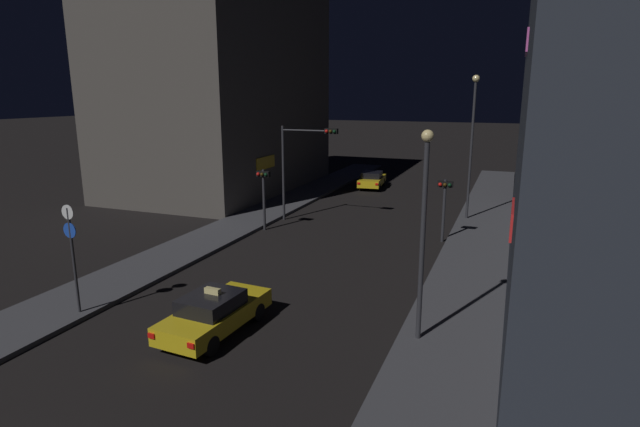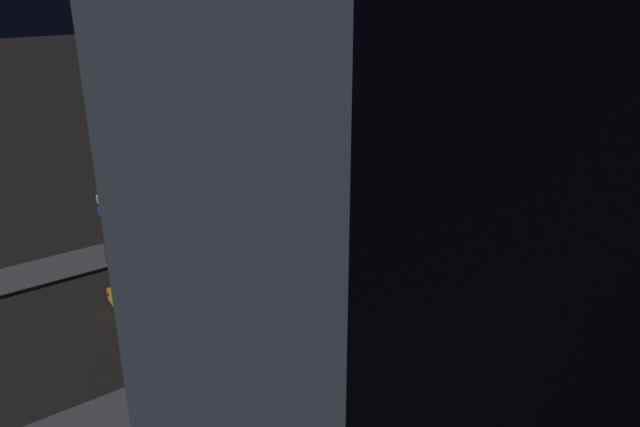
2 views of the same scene
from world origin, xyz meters
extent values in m
cube|color=#424247|center=(-6.98, 24.59, 0.09)|extent=(3.22, 53.18, 0.18)
cube|color=#424247|center=(6.98, 24.59, 0.09)|extent=(3.22, 53.18, 0.18)
cube|color=#514C47|center=(-14.49, 33.22, 8.36)|extent=(11.79, 19.19, 16.72)
cube|color=yellow|center=(-8.55, 29.38, 3.01)|extent=(0.08, 2.80, 0.90)
cube|color=#282D38|center=(14.16, 19.71, 10.78)|extent=(11.14, 29.06, 21.57)
cube|color=red|center=(8.55, 13.90, 3.88)|extent=(0.08, 2.80, 0.90)
cube|color=#D859B2|center=(8.55, 19.71, 9.92)|extent=(0.08, 2.80, 0.90)
cube|color=yellow|center=(-0.51, 9.98, 0.62)|extent=(2.07, 4.50, 0.60)
cube|color=black|center=(-0.52, 9.78, 1.17)|extent=(1.71, 2.08, 0.50)
cube|color=red|center=(-1.40, 7.81, 0.72)|extent=(0.24, 0.07, 0.16)
cube|color=red|center=(0.10, 7.71, 0.72)|extent=(0.24, 0.07, 0.16)
cylinder|color=black|center=(-1.22, 11.39, 0.32)|extent=(0.26, 0.65, 0.64)
cylinder|color=black|center=(0.38, 11.29, 0.32)|extent=(0.26, 0.65, 0.64)
cylinder|color=black|center=(-1.39, 8.66, 0.32)|extent=(0.26, 0.65, 0.64)
cylinder|color=black|center=(0.20, 8.56, 0.32)|extent=(0.26, 0.65, 0.64)
cube|color=#F4E08C|center=(-0.51, 9.88, 1.52)|extent=(0.57, 0.21, 0.20)
cube|color=yellow|center=(-2.88, 38.28, 0.62)|extent=(2.25, 4.56, 0.60)
cube|color=black|center=(-2.86, 38.08, 1.17)|extent=(1.78, 2.13, 0.50)
cube|color=red|center=(-3.40, 35.99, 0.72)|extent=(0.24, 0.08, 0.16)
cube|color=red|center=(-1.90, 36.15, 0.72)|extent=(0.24, 0.08, 0.16)
cylinder|color=black|center=(-3.82, 39.55, 0.32)|extent=(0.29, 0.66, 0.64)
cylinder|color=black|center=(-2.23, 39.72, 0.32)|extent=(0.29, 0.66, 0.64)
cylinder|color=black|center=(-3.54, 36.84, 0.32)|extent=(0.29, 0.66, 0.64)
cylinder|color=black|center=(-1.94, 37.01, 0.32)|extent=(0.29, 0.66, 0.64)
cylinder|color=#2D2D33|center=(-5.12, 25.16, 3.00)|extent=(0.16, 0.16, 5.99)
cylinder|color=#2D2D33|center=(-3.51, 25.16, 5.74)|extent=(3.22, 0.10, 0.10)
cube|color=black|center=(-1.90, 25.16, 5.74)|extent=(0.80, 0.28, 0.32)
sphere|color=red|center=(-2.15, 24.99, 5.74)|extent=(0.20, 0.20, 0.20)
sphere|color=#3F2D0C|center=(-1.90, 24.99, 5.74)|extent=(0.20, 0.20, 0.20)
sphere|color=#0C3319|center=(-1.65, 24.99, 5.74)|extent=(0.20, 0.20, 0.20)
cylinder|color=#2D2D33|center=(-5.12, 22.45, 1.81)|extent=(0.16, 0.16, 3.62)
cube|color=black|center=(-5.12, 22.45, 3.37)|extent=(0.80, 0.28, 0.32)
sphere|color=red|center=(-5.37, 22.27, 3.37)|extent=(0.20, 0.20, 0.20)
sphere|color=#3F2D0C|center=(-5.12, 22.27, 3.37)|extent=(0.20, 0.20, 0.20)
sphere|color=#0C3319|center=(-4.87, 22.27, 3.37)|extent=(0.20, 0.20, 0.20)
cylinder|color=#2D2D33|center=(5.12, 23.73, 1.73)|extent=(0.16, 0.16, 3.45)
cube|color=black|center=(5.12, 23.73, 3.20)|extent=(0.80, 0.28, 0.32)
sphere|color=red|center=(4.87, 23.56, 3.20)|extent=(0.20, 0.20, 0.20)
sphere|color=#3F2D0C|center=(5.12, 23.56, 3.20)|extent=(0.20, 0.20, 0.20)
sphere|color=#0C3319|center=(5.37, 23.56, 3.20)|extent=(0.20, 0.20, 0.20)
cylinder|color=#2D2D33|center=(-5.82, 9.24, 2.12)|extent=(0.10, 0.10, 3.88)
cylinder|color=white|center=(-5.82, 9.22, 3.90)|extent=(0.52, 0.03, 0.52)
cylinder|color=blue|center=(-5.82, 9.22, 3.25)|extent=(0.56, 0.03, 0.56)
cylinder|color=#2D2D33|center=(6.02, 11.69, 3.33)|extent=(0.16, 0.16, 6.31)
sphere|color=#F4D88C|center=(6.02, 11.69, 6.68)|extent=(0.38, 0.38, 0.38)
cylinder|color=#2D2D33|center=(5.90, 29.12, 4.38)|extent=(0.16, 0.16, 8.41)
sphere|color=#F4D88C|center=(5.90, 29.12, 8.81)|extent=(0.44, 0.44, 0.44)
camera|label=1|loc=(8.47, -3.40, 7.86)|focal=28.23mm
camera|label=2|loc=(25.39, 0.45, 14.97)|focal=34.24mm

